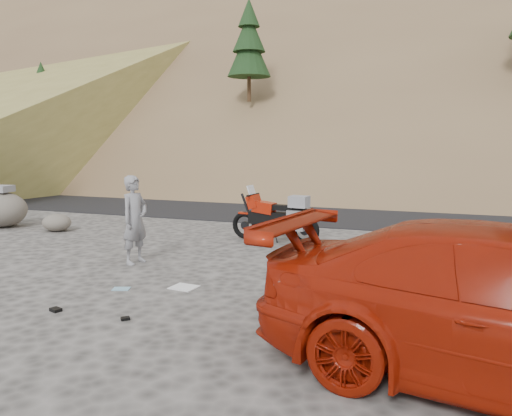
# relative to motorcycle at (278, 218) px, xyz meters

# --- Properties ---
(ground) EXTENTS (140.00, 140.00, 0.00)m
(ground) POSITION_rel_motorcycle_xyz_m (-0.98, -3.24, -0.57)
(ground) COLOR #3F3D3A
(ground) RESTS_ON ground
(road) EXTENTS (120.00, 7.00, 0.05)m
(road) POSITION_rel_motorcycle_xyz_m (-0.98, 5.76, -0.57)
(road) COLOR black
(road) RESTS_ON ground
(hillside) EXTENTS (120.00, 73.00, 46.72)m
(hillside) POSITION_rel_motorcycle_xyz_m (-1.02, 37.64, 10.50)
(hillside) COLOR brown
(hillside) RESTS_ON ground
(motorcycle) EXTENTS (2.25, 0.79, 1.34)m
(motorcycle) POSITION_rel_motorcycle_xyz_m (0.00, 0.00, 0.00)
(motorcycle) COLOR black
(motorcycle) RESTS_ON ground
(man) EXTENTS (0.50, 0.68, 1.71)m
(man) POSITION_rel_motorcycle_xyz_m (-1.95, -2.94, -0.57)
(man) COLOR gray
(man) RESTS_ON ground
(boulder) EXTENTS (1.59, 1.38, 1.16)m
(boulder) POSITION_rel_motorcycle_xyz_m (-7.88, -0.71, -0.07)
(boulder) COLOR #57524A
(boulder) RESTS_ON ground
(small_rock) EXTENTS (0.98, 0.93, 0.46)m
(small_rock) POSITION_rel_motorcycle_xyz_m (-5.95, -0.69, -0.34)
(small_rock) COLOR #57524A
(small_rock) RESTS_ON ground
(gear_white_cloth) EXTENTS (0.44, 0.40, 0.01)m
(gear_white_cloth) POSITION_rel_motorcycle_xyz_m (-0.27, -4.08, -0.57)
(gear_white_cloth) COLOR white
(gear_white_cloth) RESTS_ON ground
(gear_blue_mat) EXTENTS (0.46, 0.43, 0.18)m
(gear_blue_mat) POSITION_rel_motorcycle_xyz_m (2.32, -3.80, -0.48)
(gear_blue_mat) COLOR navy
(gear_blue_mat) RESTS_ON ground
(gear_bottle) EXTENTS (0.10, 0.10, 0.23)m
(gear_bottle) POSITION_rel_motorcycle_xyz_m (1.87, -4.94, -0.46)
(gear_bottle) COLOR navy
(gear_bottle) RESTS_ON ground
(gear_funnel) EXTENTS (0.17, 0.17, 0.18)m
(gear_funnel) POSITION_rel_motorcycle_xyz_m (1.70, -4.94, -0.48)
(gear_funnel) COLOR #B60C16
(gear_funnel) RESTS_ON ground
(gear_glove_a) EXTENTS (0.19, 0.16, 0.05)m
(gear_glove_a) POSITION_rel_motorcycle_xyz_m (-1.39, -5.72, -0.55)
(gear_glove_a) COLOR black
(gear_glove_a) RESTS_ON ground
(gear_glove_b) EXTENTS (0.14, 0.14, 0.04)m
(gear_glove_b) POSITION_rel_motorcycle_xyz_m (-0.28, -5.67, -0.55)
(gear_glove_b) COLOR black
(gear_glove_b) RESTS_ON ground
(gear_blue_cloth) EXTENTS (0.32, 0.28, 0.01)m
(gear_blue_cloth) POSITION_rel_motorcycle_xyz_m (-1.17, -4.51, -0.57)
(gear_blue_cloth) COLOR #7BA9BF
(gear_blue_cloth) RESTS_ON ground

